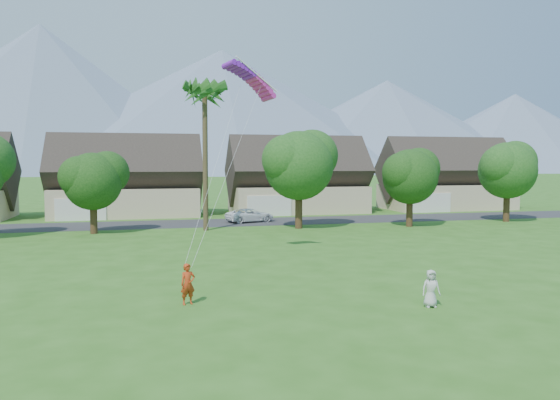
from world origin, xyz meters
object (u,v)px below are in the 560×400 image
object	(u,v)px
kite_flyer	(188,284)
watcher	(431,288)
parked_car	(250,215)
parafoil_kite	(251,77)

from	to	relation	value
kite_flyer	watcher	size ratio (longest dim) A/B	1.12
watcher	parked_car	bearing A→B (deg)	99.89
watcher	parafoil_kite	bearing A→B (deg)	120.35
watcher	parked_car	distance (m)	32.13
parafoil_kite	kite_flyer	bearing A→B (deg)	-139.30
kite_flyer	watcher	world-z (taller)	kite_flyer
kite_flyer	parafoil_kite	bearing A→B (deg)	48.91
kite_flyer	parked_car	size ratio (longest dim) A/B	0.36
watcher	parafoil_kite	xyz separation A→B (m)	(-5.04, 11.86, 9.88)
parked_car	parafoil_kite	xyz separation A→B (m)	(-3.60, -20.23, 9.98)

